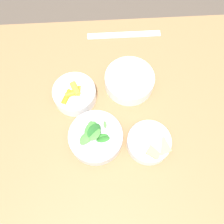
{
  "coord_description": "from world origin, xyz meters",
  "views": [
    {
      "loc": [
        -0.09,
        -0.37,
        1.58
      ],
      "look_at": [
        -0.07,
        -0.03,
        0.8
      ],
      "focal_mm": 40.0,
      "sensor_mm": 36.0,
      "label": 1
    }
  ],
  "objects": [
    {
      "name": "ruler",
      "position": [
        -0.0,
        0.32,
        0.77
      ],
      "size": [
        0.3,
        0.03,
        0.0
      ],
      "color": "#EFB7C6",
      "rests_on": "dining_table"
    },
    {
      "name": "bowl_cookies",
      "position": [
        0.04,
        -0.14,
        0.8
      ],
      "size": [
        0.14,
        0.14,
        0.05
      ],
      "color": "silver",
      "rests_on": "dining_table"
    },
    {
      "name": "bowl_beans_hotdog",
      "position": [
        0.0,
        0.09,
        0.8
      ],
      "size": [
        0.18,
        0.18,
        0.06
      ],
      "color": "white",
      "rests_on": "dining_table"
    },
    {
      "name": "dining_table",
      "position": [
        0.0,
        0.0,
        0.66
      ],
      "size": [
        1.29,
        0.81,
        0.77
      ],
      "color": "olive",
      "rests_on": "ground_plane"
    },
    {
      "name": "ground_plane",
      "position": [
        0.0,
        0.0,
        0.0
      ],
      "size": [
        10.0,
        10.0,
        0.0
      ],
      "primitive_type": "plane",
      "color": "#4C4238"
    },
    {
      "name": "bowl_carrots",
      "position": [
        -0.2,
        0.05,
        0.81
      ],
      "size": [
        0.15,
        0.15,
        0.07
      ],
      "color": "white",
      "rests_on": "dining_table"
    },
    {
      "name": "bowl_greens",
      "position": [
        -0.13,
        -0.12,
        0.8
      ],
      "size": [
        0.18,
        0.18,
        0.08
      ],
      "color": "silver",
      "rests_on": "dining_table"
    }
  ]
}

